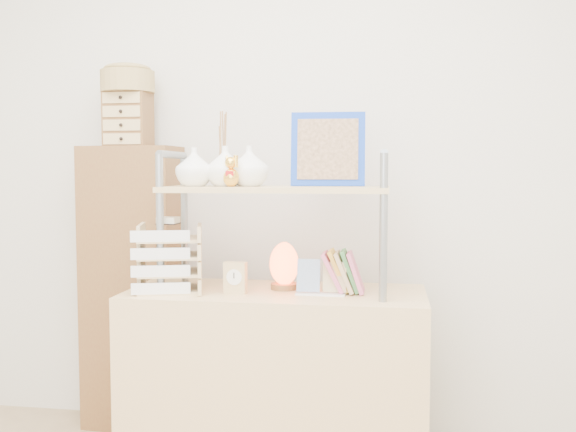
# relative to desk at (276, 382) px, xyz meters

# --- Properties ---
(room_shell) EXTENTS (3.42, 3.41, 2.61)m
(room_shell) POSITION_rel_desk_xyz_m (0.00, -0.81, 1.32)
(room_shell) COLOR silver
(room_shell) RESTS_ON ground
(desk) EXTENTS (1.20, 0.50, 0.75)m
(desk) POSITION_rel_desk_xyz_m (0.00, 0.00, 0.00)
(desk) COLOR tan
(desk) RESTS_ON ground
(cabinet) EXTENTS (0.46, 0.26, 1.35)m
(cabinet) POSITION_rel_desk_xyz_m (-0.76, 0.37, 0.30)
(cabinet) COLOR brown
(cabinet) RESTS_ON ground
(hutch) EXTENTS (0.90, 0.34, 0.72)m
(hutch) POSITION_rel_desk_xyz_m (-0.07, 0.01, 0.81)
(hutch) COLOR gray
(hutch) RESTS_ON desk
(letter_tray) EXTENTS (0.30, 0.29, 0.30)m
(letter_tray) POSITION_rel_desk_xyz_m (-0.42, -0.07, 0.50)
(letter_tray) COLOR tan
(letter_tray) RESTS_ON desk
(salt_lamp) EXTENTS (0.13, 0.12, 0.19)m
(salt_lamp) POSITION_rel_desk_xyz_m (0.03, 0.04, 0.47)
(salt_lamp) COLOR brown
(salt_lamp) RESTS_ON desk
(desk_clock) EXTENTS (0.09, 0.05, 0.13)m
(desk_clock) POSITION_rel_desk_xyz_m (-0.15, -0.08, 0.44)
(desk_clock) COLOR #D6B573
(desk_clock) RESTS_ON desk
(postcard_stand) EXTENTS (0.20, 0.06, 0.14)m
(postcard_stand) POSITION_rel_desk_xyz_m (0.19, -0.05, 0.41)
(postcard_stand) COLOR white
(postcard_stand) RESTS_ON desk
(drawer_chest) EXTENTS (0.20, 0.16, 0.25)m
(drawer_chest) POSITION_rel_desk_xyz_m (-0.76, 0.35, 1.10)
(drawer_chest) COLOR brown
(drawer_chest) RESTS_ON cabinet
(woven_basket) EXTENTS (0.25, 0.25, 0.10)m
(woven_basket) POSITION_rel_desk_xyz_m (-0.76, 0.35, 1.28)
(woven_basket) COLOR olive
(woven_basket) RESTS_ON drawer_chest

